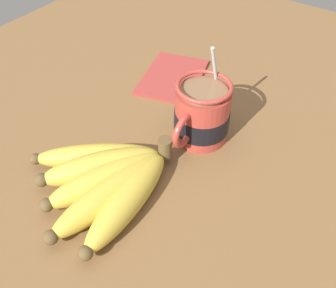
{
  "coord_description": "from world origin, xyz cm",
  "views": [
    {
      "loc": [
        35.9,
        17.33,
        42.4
      ],
      "look_at": [
        5.67,
        -3.2,
        7.24
      ],
      "focal_mm": 40.0,
      "sensor_mm": 36.0,
      "label": 1
    }
  ],
  "objects": [
    {
      "name": "table",
      "position": [
        0.0,
        0.0,
        1.55
      ],
      "size": [
        116.77,
        116.77,
        3.09
      ],
      "color": "brown",
      "rests_on": "ground"
    },
    {
      "name": "coffee_mug",
      "position": [
        -2.2,
        -2.56,
        7.34
      ],
      "size": [
        13.65,
        8.28,
        14.55
      ],
      "color": "#B23D33",
      "rests_on": "table"
    },
    {
      "name": "banana_bunch",
      "position": [
        13.72,
        -7.23,
        5.09
      ],
      "size": [
        20.58,
        18.94,
        4.41
      ],
      "color": "brown",
      "rests_on": "table"
    },
    {
      "name": "napkin",
      "position": [
        -13.01,
        -14.8,
        3.39
      ],
      "size": [
        16.74,
        13.71,
        0.6
      ],
      "color": "#A33833",
      "rests_on": "table"
    }
  ]
}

